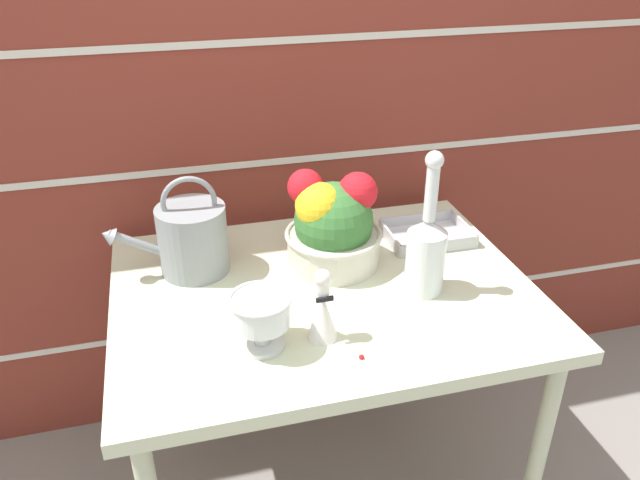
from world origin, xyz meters
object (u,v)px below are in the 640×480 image
(flower_planter, at_px, (332,225))
(figurine_vase, at_px, (323,311))
(watering_can, at_px, (191,238))
(glass_decanter, at_px, (426,249))
(wire_tray, at_px, (427,236))
(crystal_pedestal_bowl, at_px, (261,314))

(flower_planter, height_order, figurine_vase, flower_planter)
(watering_can, relative_size, glass_decanter, 0.86)
(figurine_vase, bearing_deg, flower_planter, 70.51)
(flower_planter, xyz_separation_m, figurine_vase, (-0.11, -0.31, -0.05))
(glass_decanter, xyz_separation_m, wire_tray, (0.12, 0.25, -0.11))
(flower_planter, distance_m, wire_tray, 0.34)
(glass_decanter, height_order, figurine_vase, glass_decanter)
(watering_can, height_order, crystal_pedestal_bowl, watering_can)
(crystal_pedestal_bowl, height_order, figurine_vase, figurine_vase)
(watering_can, bearing_deg, figurine_vase, -55.35)
(crystal_pedestal_bowl, height_order, glass_decanter, glass_decanter)
(flower_planter, height_order, wire_tray, flower_planter)
(watering_can, xyz_separation_m, glass_decanter, (0.56, -0.25, 0.02))
(glass_decanter, bearing_deg, crystal_pedestal_bowl, -164.48)
(watering_can, bearing_deg, glass_decanter, -24.06)
(glass_decanter, bearing_deg, watering_can, 155.94)
(figurine_vase, relative_size, wire_tray, 0.74)
(watering_can, height_order, wire_tray, watering_can)
(crystal_pedestal_bowl, bearing_deg, wire_tray, 33.72)
(crystal_pedestal_bowl, height_order, flower_planter, flower_planter)
(figurine_vase, bearing_deg, crystal_pedestal_bowl, 178.88)
(glass_decanter, height_order, wire_tray, glass_decanter)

